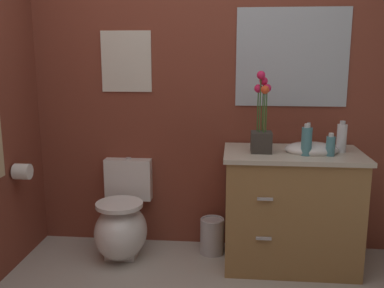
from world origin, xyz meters
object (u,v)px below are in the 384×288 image
object	(u,v)px
vanity_cabinet	(291,207)
wall_poster	(126,62)
lotion_bottle	(307,141)
hand_wash_bottle	(342,138)
toilet_paper_roll	(22,172)
trash_bin	(212,236)
flower_vase	(262,128)
toilet	(122,224)
wall_mirror	(292,58)
soap_bottle	(331,146)

from	to	relation	value
vanity_cabinet	wall_poster	bearing A→B (deg)	166.43
lotion_bottle	hand_wash_bottle	size ratio (longest dim) A/B	0.98
lotion_bottle	wall_poster	distance (m)	1.43
wall_poster	toilet_paper_roll	xyz separation A→B (m)	(-0.64, -0.46, -0.74)
lotion_bottle	wall_poster	size ratio (longest dim) A/B	0.47
lotion_bottle	trash_bin	distance (m)	1.02
flower_vase	toilet_paper_roll	bearing A→B (deg)	-175.07
vanity_cabinet	toilet	bearing A→B (deg)	178.76
wall_mirror	trash_bin	bearing A→B (deg)	-162.39
wall_mirror	wall_poster	bearing A→B (deg)	180.00
toilet	hand_wash_bottle	size ratio (longest dim) A/B	3.23
soap_bottle	lotion_bottle	distance (m)	0.16
trash_bin	toilet_paper_roll	world-z (taller)	toilet_paper_roll
hand_wash_bottle	toilet_paper_roll	bearing A→B (deg)	-174.72
wall_mirror	toilet_paper_roll	world-z (taller)	wall_mirror
trash_bin	toilet_paper_roll	distance (m)	1.44
toilet	soap_bottle	xyz separation A→B (m)	(1.44, -0.12, 0.65)
toilet	trash_bin	world-z (taller)	toilet
hand_wash_bottle	vanity_cabinet	bearing A→B (deg)	-174.39
hand_wash_bottle	trash_bin	world-z (taller)	hand_wash_bottle
trash_bin	toilet_paper_roll	size ratio (longest dim) A/B	2.47
soap_bottle	hand_wash_bottle	size ratio (longest dim) A/B	0.71
vanity_cabinet	flower_vase	xyz separation A→B (m)	(-0.22, -0.03, 0.57)
wall_mirror	soap_bottle	bearing A→B (deg)	-59.99
toilet_paper_roll	toilet	bearing A→B (deg)	17.05
trash_bin	wall_poster	world-z (taller)	wall_poster
trash_bin	wall_poster	size ratio (longest dim) A/B	0.61
lotion_bottle	toilet_paper_roll	world-z (taller)	lotion_bottle
trash_bin	vanity_cabinet	bearing A→B (deg)	-12.00
vanity_cabinet	wall_poster	size ratio (longest dim) A/B	2.23
soap_bottle	wall_poster	xyz separation A→B (m)	(-1.44, 0.39, 0.53)
flower_vase	hand_wash_bottle	size ratio (longest dim) A/B	2.56
trash_bin	wall_poster	bearing A→B (deg)	165.13
flower_vase	lotion_bottle	size ratio (longest dim) A/B	2.61
soap_bottle	toilet_paper_roll	distance (m)	2.09
hand_wash_bottle	wall_poster	bearing A→B (deg)	170.31
toilet_paper_roll	vanity_cabinet	bearing A→B (deg)	5.23
lotion_bottle	trash_bin	bearing A→B (deg)	161.13
flower_vase	soap_bottle	xyz separation A→B (m)	(0.45, -0.07, -0.10)
lotion_bottle	vanity_cabinet	bearing A→B (deg)	125.01
soap_bottle	hand_wash_bottle	distance (m)	0.16
toilet	vanity_cabinet	size ratio (longest dim) A/B	0.69
lotion_bottle	hand_wash_bottle	distance (m)	0.28
vanity_cabinet	soap_bottle	xyz separation A→B (m)	(0.22, -0.09, 0.47)
vanity_cabinet	lotion_bottle	bearing A→B (deg)	-54.99
lotion_bottle	toilet_paper_roll	bearing A→B (deg)	-177.76
vanity_cabinet	wall_mirror	world-z (taller)	wall_mirror
trash_bin	wall_poster	xyz separation A→B (m)	(-0.66, 0.18, 1.28)
soap_bottle	wall_mirror	xyz separation A→B (m)	(-0.22, 0.39, 0.56)
trash_bin	wall_mirror	xyz separation A→B (m)	(0.55, 0.18, 1.31)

